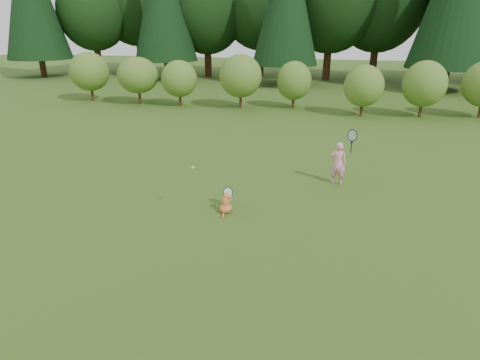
% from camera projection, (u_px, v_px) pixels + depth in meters
% --- Properties ---
extents(ground, '(100.00, 100.00, 0.00)m').
position_uv_depth(ground, '(223.00, 221.00, 8.98)').
color(ground, '#375919').
rests_on(ground, ground).
extents(shrub_row, '(28.00, 3.00, 2.80)m').
position_uv_depth(shrub_row, '(294.00, 83.00, 20.27)').
color(shrub_row, '#516F22').
rests_on(shrub_row, ground).
extents(child, '(0.65, 0.39, 1.77)m').
position_uv_depth(child, '(339.00, 162.00, 10.91)').
color(child, pink).
rests_on(child, ground).
extents(cat, '(0.42, 0.71, 0.65)m').
position_uv_depth(cat, '(226.00, 202.00, 9.33)').
color(cat, orange).
rests_on(cat, ground).
extents(tennis_ball, '(0.08, 0.08, 0.08)m').
position_uv_depth(tennis_ball, '(193.00, 168.00, 8.85)').
color(tennis_ball, yellow).
rests_on(tennis_ball, ground).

